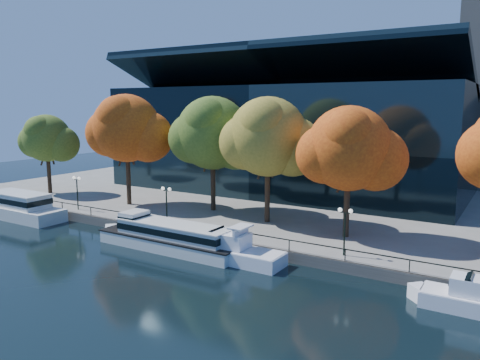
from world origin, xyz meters
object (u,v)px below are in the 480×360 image
Objects in this scene: tree_1 at (127,130)px; tree_2 at (214,135)px; large_vessel at (17,206)px; lamp_2 at (345,221)px; lamp_1 at (166,197)px; tour_boat at (166,235)px; cruiser_far at (480,299)px; tree_4 at (350,150)px; lamp_0 at (77,185)px; tree_0 at (47,139)px; tree_3 at (269,139)px; cruiser_near at (225,248)px.

tree_2 is at bearing 14.15° from tree_1.
lamp_2 is (39.49, 3.86, 2.58)m from large_vessel.
tree_1 reaches higher than lamp_1.
tour_boat is 26.57m from cruiser_far.
lamp_1 is 1.00× the size of lamp_2.
cruiser_far is 30.20m from lamp_1.
cruiser_far is 0.67× the size of tree_2.
lamp_1 is at bearing 172.58° from cruiser_far.
tree_4 is 3.09× the size of lamp_0.
tree_0 is 0.81× the size of tree_1.
lamp_0 is at bearing -163.37° from tree_3.
lamp_0 is (-43.72, 3.88, 3.05)m from cruiser_far.
cruiser_near is 37.62m from tree_0.
lamp_2 is at bearing -23.61° from tree_2.
lamp_0 reaches higher than cruiser_near.
large_vessel is 12.98m from tree_0.
lamp_0 is at bearing 174.93° from cruiser_far.
tree_2 is 1.01× the size of tree_3.
tree_3 is at bearing 148.17° from lamp_2.
lamp_0 is 1.00× the size of lamp_2.
cruiser_far is 0.65× the size of tree_1.
cruiser_near is (29.92, 0.24, -0.39)m from large_vessel.
large_vessel is at bearing -179.55° from cruiser_near.
tree_2 reaches higher than cruiser_far.
lamp_0 is (-23.59, 3.62, 2.97)m from cruiser_near.
large_vessel is 50.06m from cruiser_far.
tree_0 is 14.03m from lamp_0.
cruiser_near is 0.81× the size of tree_1.
tree_2 is at bearing 157.60° from cruiser_far.
lamp_2 reaches higher than cruiser_far.
tour_boat is 31.57m from tree_0.
large_vessel is 1.30× the size of cruiser_near.
lamp_1 reaches higher than tour_boat.
lamp_1 is (-29.80, 3.88, 3.05)m from cruiser_far.
tree_1 is (9.45, 9.36, 9.02)m from large_vessel.
cruiser_far is 42.74m from tree_1.
lamp_0 is 33.16m from lamp_2.
cruiser_far is 0.81× the size of tree_0.
tour_boat is 1.19× the size of tree_1.
cruiser_near is 17.65m from tree_2.
tree_2 is at bearing 6.80° from tree_0.
lamp_0 is at bearing 180.00° from lamp_2.
tree_1 is 11.43m from tree_2.
lamp_0 reaches higher than large_vessel.
large_vessel is at bearing -166.06° from tree_4.
large_vessel is 20.78m from lamp_1.
tree_2 reaches higher than tree_3.
tree_0 is 2.77× the size of lamp_2.
tree_1 reaches higher than lamp_0.
tree_0 is (-35.76, 8.77, 7.69)m from cruiser_near.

